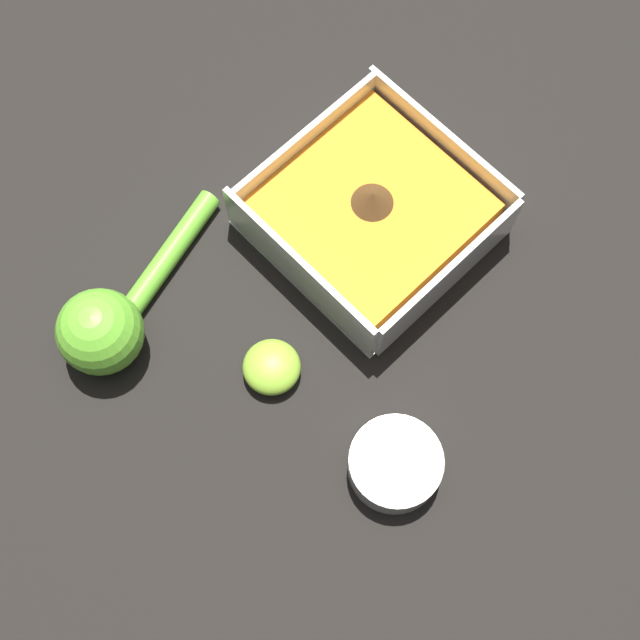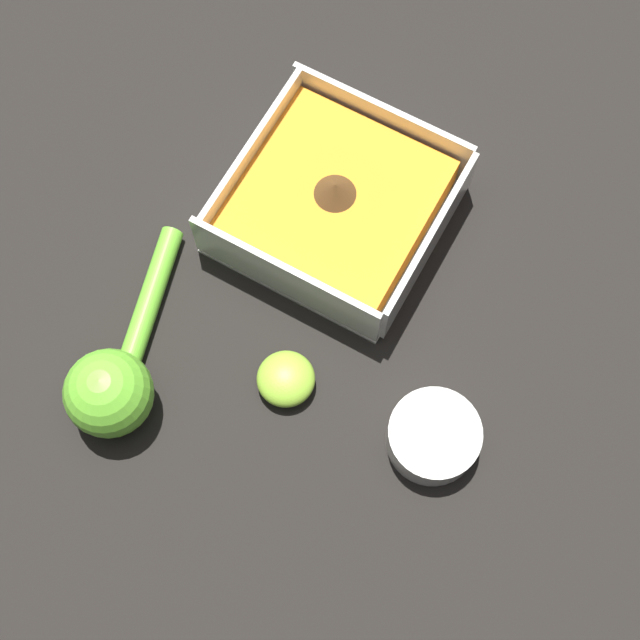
% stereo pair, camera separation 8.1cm
% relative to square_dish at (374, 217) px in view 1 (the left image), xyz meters
% --- Properties ---
extents(ground_plane, '(4.00, 4.00, 0.00)m').
position_rel_square_dish_xyz_m(ground_plane, '(-0.00, 0.01, -0.03)').
color(ground_plane, black).
extents(square_dish, '(0.20, 0.20, 0.07)m').
position_rel_square_dish_xyz_m(square_dish, '(0.00, 0.00, 0.00)').
color(square_dish, silver).
rests_on(square_dish, ground_plane).
extents(spice_bowl, '(0.08, 0.08, 0.04)m').
position_rel_square_dish_xyz_m(spice_bowl, '(0.18, -0.16, -0.01)').
color(spice_bowl, silver).
rests_on(spice_bowl, ground_plane).
extents(lemon_squeezer, '(0.10, 0.21, 0.08)m').
position_rel_square_dish_xyz_m(lemon_squeezer, '(-0.09, -0.25, 0.01)').
color(lemon_squeezer, '#6BC633').
rests_on(lemon_squeezer, ground_plane).
extents(lemon_half, '(0.05, 0.05, 0.03)m').
position_rel_square_dish_xyz_m(lemon_half, '(0.04, -0.17, -0.01)').
color(lemon_half, '#93CC38').
rests_on(lemon_half, ground_plane).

